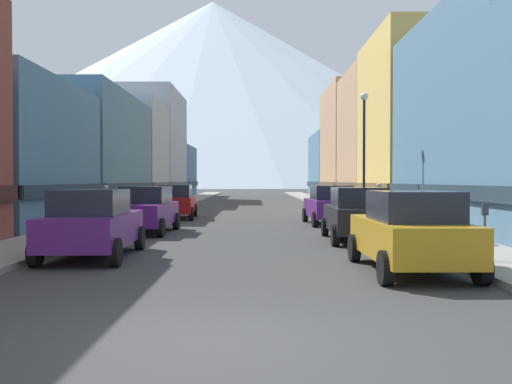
{
  "coord_description": "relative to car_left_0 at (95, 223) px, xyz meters",
  "views": [
    {
      "loc": [
        0.43,
        -7.15,
        2.01
      ],
      "look_at": [
        0.26,
        33.18,
        1.2
      ],
      "focal_mm": 40.77,
      "sensor_mm": 36.0,
      "label": 1
    }
  ],
  "objects": [
    {
      "name": "car_right_1",
      "position": [
        7.6,
        4.2,
        0.0
      ],
      "size": [
        2.15,
        4.44,
        1.78
      ],
      "color": "black",
      "rests_on": "ground"
    },
    {
      "name": "streetlamp_right",
      "position": [
        9.15,
        11.47,
        3.09
      ],
      "size": [
        0.36,
        0.36,
        5.86
      ],
      "color": "black",
      "rests_on": "sidewalk_right"
    },
    {
      "name": "pedestrian_1",
      "position": [
        10.05,
        12.48,
        0.06
      ],
      "size": [
        0.36,
        0.36,
        1.74
      ],
      "color": "navy",
      "rests_on": "sidewalk_right"
    },
    {
      "name": "storefront_right_4",
      "position": [
        15.2,
        42.97,
        4.54
      ],
      "size": [
        8.1,
        12.89,
        11.23
      ],
      "color": "tan",
      "rests_on": "ground"
    },
    {
      "name": "car_left_2",
      "position": [
        0.0,
        15.47,
        0.0
      ],
      "size": [
        2.25,
        4.48,
        1.78
      ],
      "color": "#9E1111",
      "rests_on": "ground"
    },
    {
      "name": "storefront_left_2",
      "position": [
        -7.26,
        22.01,
        2.7
      ],
      "size": [
        7.43,
        13.91,
        7.48
      ],
      "color": "slate",
      "rests_on": "ground"
    },
    {
      "name": "storefront_right_1",
      "position": [
        14.44,
        8.87,
        3.39
      ],
      "size": [
        6.59,
        12.42,
        8.9
      ],
      "color": "slate",
      "rests_on": "ground"
    },
    {
      "name": "potted_plant_0",
      "position": [
        10.8,
        6.99,
        -0.15
      ],
      "size": [
        0.75,
        0.75,
        1.04
      ],
      "color": "brown",
      "rests_on": "sidewalk_right"
    },
    {
      "name": "car_right_0",
      "position": [
        7.6,
        -2.36,
        0.0
      ],
      "size": [
        2.11,
        4.42,
        1.78
      ],
      "color": "#B28419",
      "rests_on": "ground"
    },
    {
      "name": "car_left_0",
      "position": [
        0.0,
        0.0,
        0.0
      ],
      "size": [
        2.17,
        4.45,
        1.78
      ],
      "color": "#591E72",
      "rests_on": "ground"
    },
    {
      "name": "car_left_1",
      "position": [
        0.0,
        7.16,
        0.0
      ],
      "size": [
        2.18,
        4.46,
        1.78
      ],
      "color": "#591E72",
      "rests_on": "ground"
    },
    {
      "name": "storefront_right_3",
      "position": [
        14.76,
        30.91,
        4.2
      ],
      "size": [
        7.22,
        10.17,
        10.55
      ],
      "color": "tan",
      "rests_on": "ground"
    },
    {
      "name": "sidewalk_left",
      "position": [
        -2.45,
        27.17,
        -0.82
      ],
      "size": [
        2.5,
        100.0,
        0.15
      ],
      "primitive_type": "cube",
      "color": "gray",
      "rests_on": "ground"
    },
    {
      "name": "storefront_right_2",
      "position": [
        15.8,
        20.69,
        4.36
      ],
      "size": [
        9.3,
        10.08,
        10.87
      ],
      "color": "#D8B259",
      "rests_on": "ground"
    },
    {
      "name": "pedestrian_0",
      "position": [
        -2.45,
        10.82,
        0.02
      ],
      "size": [
        0.36,
        0.36,
        1.66
      ],
      "color": "navy",
      "rests_on": "sidewalk_left"
    },
    {
      "name": "storefront_left_3",
      "position": [
        -8.1,
        33.89,
        3.26
      ],
      "size": [
        9.1,
        8.88,
        8.63
      ],
      "color": "#99A5B2",
      "rests_on": "ground"
    },
    {
      "name": "car_right_2",
      "position": [
        7.6,
        11.45,
        0.0
      ],
      "size": [
        2.23,
        4.48,
        1.78
      ],
      "color": "#591E72",
      "rests_on": "ground"
    },
    {
      "name": "sidewalk_right",
      "position": [
        10.05,
        27.17,
        -0.82
      ],
      "size": [
        2.5,
        100.0,
        0.15
      ],
      "primitive_type": "cube",
      "color": "gray",
      "rests_on": "ground"
    },
    {
      "name": "trash_bin_right",
      "position": [
        10.15,
        2.29,
        -0.26
      ],
      "size": [
        0.59,
        0.59,
        0.98
      ],
      "color": "#4C5156",
      "rests_on": "sidewalk_right"
    },
    {
      "name": "mountain_backdrop",
      "position": [
        -15.55,
        252.17,
        40.95
      ],
      "size": [
        268.87,
        268.87,
        83.7
      ],
      "primitive_type": "cone",
      "color": "silver",
      "rests_on": "ground"
    },
    {
      "name": "storefront_right_5",
      "position": [
        14.41,
        56.76,
        2.83
      ],
      "size": [
        6.51,
        13.98,
        7.74
      ],
      "color": "slate",
      "rests_on": "ground"
    },
    {
      "name": "ground_plane",
      "position": [
        3.8,
        -7.83,
        -0.9
      ],
      "size": [
        400.0,
        400.0,
        0.0
      ],
      "primitive_type": "plane",
      "color": "#363636"
    },
    {
      "name": "parking_meter_near",
      "position": [
        9.55,
        -1.51,
        0.11
      ],
      "size": [
        0.14,
        0.1,
        1.33
      ],
      "color": "#595960",
      "rests_on": "sidewalk_right"
    },
    {
      "name": "storefront_left_5",
      "position": [
        -7.51,
        57.39,
        2.11
      ],
      "size": [
        7.91,
        10.56,
        6.25
      ],
      "color": "slate",
      "rests_on": "ground"
    },
    {
      "name": "storefront_left_4",
      "position": [
        -7.03,
        45.14,
        4.49
      ],
      "size": [
        6.96,
        12.79,
        11.13
      ],
      "color": "#99A5B2",
      "rests_on": "ground"
    }
  ]
}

